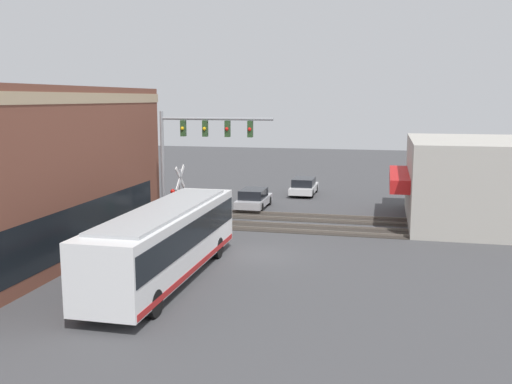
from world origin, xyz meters
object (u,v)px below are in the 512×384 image
object	(u,v)px
crossing_signal	(180,192)
parked_car_silver	(254,199)
pedestrian_at_crossing	(186,215)
city_bus	(166,240)
parked_car_white	(304,187)

from	to	relation	value
crossing_signal	parked_car_silver	world-z (taller)	crossing_signal
pedestrian_at_crossing	parked_car_silver	bearing A→B (deg)	-17.56
city_bus	parked_car_white	world-z (taller)	city_bus
crossing_signal	pedestrian_at_crossing	xyz separation A→B (m)	(0.22, -0.23, -1.40)
crossing_signal	parked_car_white	xyz separation A→B (m)	(13.97, -5.16, -1.66)
parked_car_silver	city_bus	bearing A→B (deg)	180.00
city_bus	crossing_signal	bearing A→B (deg)	16.47
parked_car_silver	pedestrian_at_crossing	size ratio (longest dim) A/B	2.47
crossing_signal	parked_car_silver	bearing A→B (deg)	-18.66
parked_car_silver	parked_car_white	xyz separation A→B (m)	(6.39, -2.60, -0.01)
city_bus	parked_car_white	xyz separation A→B (m)	(22.62, -2.60, -1.08)
parked_car_white	pedestrian_at_crossing	xyz separation A→B (m)	(-13.75, 4.93, 0.26)
parked_car_white	pedestrian_at_crossing	bearing A→B (deg)	160.28
parked_car_silver	parked_car_white	world-z (taller)	parked_car_silver
parked_car_silver	pedestrian_at_crossing	xyz separation A→B (m)	(-7.36, 2.33, 0.25)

